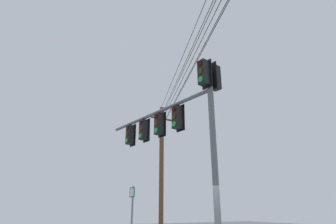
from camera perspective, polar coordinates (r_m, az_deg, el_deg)
The scene contains 4 objects.
signal_mast_assembly at distance 10.33m, azimuth 1.68°, elevation -2.31°, with size 1.79×6.55×6.76m.
utility_pole_wooden at distance 20.64m, azimuth -1.40°, elevation -11.34°, with size 1.94×0.34×9.57m.
route_sign_primary at distance 11.16m, azimuth -7.65°, elevation -20.83°, with size 0.13×0.28×2.69m.
overhead_wire_span at distance 9.89m, azimuth 10.32°, elevation 21.79°, with size 8.88×25.16×2.42m.
Camera 1 is at (4.69, 6.19, 1.82)m, focal length 28.89 mm.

